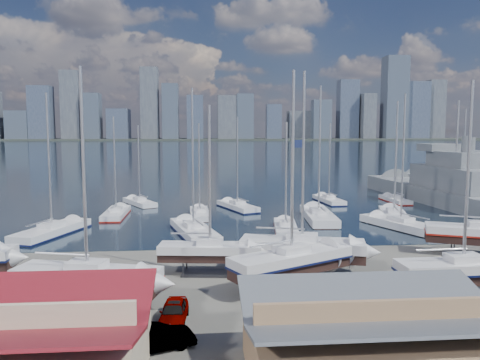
{
  "coord_description": "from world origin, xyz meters",
  "views": [
    {
      "loc": [
        -8.2,
        -46.41,
        11.92
      ],
      "look_at": [
        -3.64,
        8.0,
        6.18
      ],
      "focal_mm": 35.0,
      "sensor_mm": 36.0,
      "label": 1
    }
  ],
  "objects": [
    {
      "name": "sailboat_cradle_3",
      "position": [
        -1.4,
        -12.21,
        2.09
      ],
      "size": [
        10.27,
        7.26,
        16.34
      ],
      "rotation": [
        0.0,
        0.0,
        0.49
      ],
      "color": "#2D2D33",
      "rests_on": "ground"
    },
    {
      "name": "sailboat_cradle_5",
      "position": [
        10.37,
        -15.41,
        2.04
      ],
      "size": [
        9.57,
        2.96,
        15.38
      ],
      "rotation": [
        0.0,
        0.0,
        0.03
      ],
      "color": "#2D2D33",
      "rests_on": "ground"
    },
    {
      "name": "sailboat_moored_11",
      "position": [
        24.24,
        28.8,
        0.31
      ],
      "size": [
        2.54,
        8.48,
        12.6
      ],
      "rotation": [
        0.0,
        0.0,
        1.59
      ],
      "color": "black",
      "rests_on": "water"
    },
    {
      "name": "sailboat_cradle_1",
      "position": [
        -15.88,
        -15.17,
        2.07
      ],
      "size": [
        10.32,
        5.18,
        16.07
      ],
      "rotation": [
        0.0,
        0.0,
        -0.25
      ],
      "color": "#2D2D33",
      "rests_on": "ground"
    },
    {
      "name": "sailboat_moored_10",
      "position": [
        17.67,
        13.75,
        0.31
      ],
      "size": [
        6.06,
        11.52,
        16.58
      ],
      "rotation": [
        0.0,
        0.0,
        1.29
      ],
      "color": "black",
      "rests_on": "water"
    },
    {
      "name": "sailboat_moored_1",
      "position": [
        -20.07,
        19.15,
        0.31
      ],
      "size": [
        2.75,
        9.72,
        14.52
      ],
      "rotation": [
        0.0,
        0.0,
        1.57
      ],
      "color": "black",
      "rests_on": "water"
    },
    {
      "name": "far_shore",
      "position": [
        0.0,
        560.0,
        1.1
      ],
      "size": [
        1400.0,
        80.0,
        2.2
      ],
      "primitive_type": "cube",
      "color": "#2D332D",
      "rests_on": "ground"
    },
    {
      "name": "sailboat_moored_7",
      "position": [
        7.42,
        14.13,
        0.33
      ],
      "size": [
        4.48,
        12.59,
        18.63
      ],
      "rotation": [
        0.0,
        0.0,
        1.49
      ],
      "color": "black",
      "rests_on": "water"
    },
    {
      "name": "car_c",
      "position": [
        4.83,
        -18.15,
        0.68
      ],
      "size": [
        2.37,
        4.93,
        1.36
      ],
      "primitive_type": "imported",
      "rotation": [
        0.0,
        0.0,
        0.03
      ],
      "color": "gray",
      "rests_on": "ground"
    },
    {
      "name": "flagpole",
      "position": [
        -0.43,
        -7.28,
        6.54
      ],
      "size": [
        1.01,
        0.12,
        11.41
      ],
      "color": "white",
      "rests_on": "ground"
    },
    {
      "name": "sailboat_moored_0",
      "position": [
        -25.28,
        7.76,
        0.31
      ],
      "size": [
        6.67,
        11.73,
        16.91
      ],
      "rotation": [
        0.0,
        0.0,
        1.24
      ],
      "color": "black",
      "rests_on": "water"
    },
    {
      "name": "sailboat_moored_6",
      "position": [
        1.79,
        7.7,
        0.31
      ],
      "size": [
        3.66,
        9.33,
        13.58
      ],
      "rotation": [
        0.0,
        0.0,
        1.45
      ],
      "color": "black",
      "rests_on": "water"
    },
    {
      "name": "sailboat_moored_3",
      "position": [
        -9.12,
        6.54,
        0.31
      ],
      "size": [
        6.06,
        12.14,
        17.48
      ],
      "rotation": [
        0.0,
        0.0,
        1.82
      ],
      "color": "black",
      "rests_on": "water"
    },
    {
      "name": "shed_grey",
      "position": [
        0.0,
        -26.0,
        2.15
      ],
      "size": [
        12.6,
        8.4,
        4.17
      ],
      "color": "#8C6B4C",
      "rests_on": "ground"
    },
    {
      "name": "sailboat_moored_9",
      "position": [
        16.05,
        7.88,
        0.32
      ],
      "size": [
        7.07,
        11.68,
        17.07
      ],
      "rotation": [
        0.0,
        0.0,
        1.94
      ],
      "color": "black",
      "rests_on": "water"
    },
    {
      "name": "water",
      "position": [
        0.0,
        300.0,
        -0.15
      ],
      "size": [
        1400.0,
        600.0,
        0.4
      ],
      "primitive_type": "cube",
      "color": "#1A2F3D",
      "rests_on": "ground"
    },
    {
      "name": "sailboat_cradle_2",
      "position": [
        -7.51,
        -8.3,
        1.97
      ],
      "size": [
        8.71,
        3.37,
        14.01
      ],
      "rotation": [
        0.0,
        0.0,
        -0.12
      ],
      "color": "#2D2D33",
      "rests_on": "ground"
    },
    {
      "name": "sailboat_moored_8",
      "position": [
        13.02,
        29.24,
        0.31
      ],
      "size": [
        3.51,
        9.45,
        13.8
      ],
      "rotation": [
        0.0,
        0.0,
        1.67
      ],
      "color": "black",
      "rests_on": "water"
    },
    {
      "name": "skyline",
      "position": [
        -7.83,
        553.76,
        39.09
      ],
      "size": [
        639.14,
        43.8,
        107.69
      ],
      "color": "#475166",
      "rests_on": "far_shore"
    },
    {
      "name": "sailboat_moored_2",
      "position": [
        -18.13,
        29.21,
        0.32
      ],
      "size": [
        6.45,
        8.97,
        13.4
      ],
      "rotation": [
        0.0,
        0.0,
        2.07
      ],
      "color": "black",
      "rests_on": "water"
    },
    {
      "name": "car_b",
      "position": [
        -10.68,
        -21.68,
        0.69
      ],
      "size": [
        4.43,
        2.77,
        1.38
      ],
      "primitive_type": "imported",
      "rotation": [
        0.0,
        0.0,
        1.91
      ],
      "color": "gray",
      "rests_on": "ground"
    },
    {
      "name": "naval_ship_west",
      "position": [
        43.51,
        41.8,
        1.67
      ],
      "size": [
        11.35,
        40.19,
        17.57
      ],
      "rotation": [
        0.0,
        0.0,
        1.7
      ],
      "color": "slate",
      "rests_on": "water"
    },
    {
      "name": "car_a",
      "position": [
        -9.96,
        -18.08,
        0.7
      ],
      "size": [
        1.9,
        4.2,
        1.4
      ],
      "primitive_type": "imported",
      "rotation": [
        0.0,
        0.0,
        -0.06
      ],
      "color": "gray",
      "rests_on": "ground"
    },
    {
      "name": "ground",
      "position": [
        0.0,
        -10.0,
        0.0
      ],
      "size": [
        1400.0,
        1400.0,
        0.0
      ],
      "primitive_type": "plane",
      "color": "#605E59",
      "rests_on": "ground"
    },
    {
      "name": "sailboat_moored_5",
      "position": [
        -2.72,
        23.73,
        0.31
      ],
      "size": [
        6.14,
        10.15,
        14.69
      ],
      "rotation": [
        0.0,
        0.0,
        1.94
      ],
      "color": "black",
      "rests_on": "water"
    },
    {
      "name": "sailboat_cradle_4",
      "position": [
        0.21,
        -8.54,
        2.11
      ],
      "size": [
        10.68,
        5.49,
        16.74
      ],
      "rotation": [
        0.0,
        0.0,
        -0.27
      ],
      "color": "#2D2D33",
      "rests_on": "ground"
    },
    {
      "name": "naval_ship_east",
      "position": [
        31.9,
        24.11,
        1.67
      ],
      "size": [
        10.9,
        49.02,
        18.38
      ],
      "rotation": [
        0.0,
        0.0,
        1.64
      ],
      "color": "slate",
      "rests_on": "water"
    },
    {
      "name": "car_d",
      "position": [
        6.0,
        -18.98,
        0.72
      ],
      "size": [
        3.11,
        5.31,
        1.44
      ],
      "primitive_type": "imported",
      "rotation": [
        0.0,
        0.0,
        -0.23
      ],
      "color": "gray",
      "rests_on": "ground"
    },
    {
      "name": "sailboat_moored_4",
      "position": [
        -8.45,
        18.0,
        0.32
      ],
      "size": [
        2.85,
        9.07,
        13.57
      ],
      "rotation": [
        0.0,
        0.0,
        1.61
      ],
      "color": "black",
      "rests_on": "water"
    }
  ]
}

